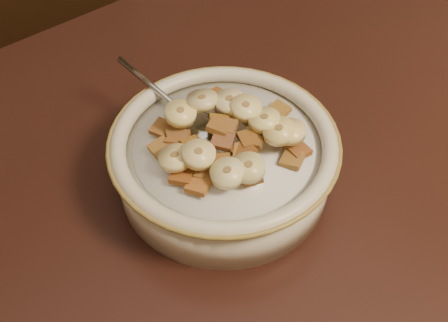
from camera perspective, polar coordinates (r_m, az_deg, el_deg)
table at (r=0.60m, az=15.30°, el=0.04°), size 1.43×0.95×0.04m
chair at (r=1.04m, az=-14.93°, el=4.84°), size 0.47×0.47×0.95m
cereal_bowl at (r=0.52m, az=0.00°, el=-0.26°), size 0.22×0.22×0.05m
milk at (r=0.50m, az=0.00°, el=1.75°), size 0.18×0.18×0.00m
spoon at (r=0.51m, az=-2.87°, el=4.07°), size 0.05×0.06×0.01m
cereal_square_0 at (r=0.48m, az=2.95°, el=2.55°), size 0.03×0.03×0.01m
cereal_square_1 at (r=0.49m, az=-0.55°, el=4.29°), size 0.03×0.03×0.01m
cereal_square_2 at (r=0.48m, az=3.35°, el=2.42°), size 0.03×0.03×0.01m
cereal_square_3 at (r=0.53m, az=0.59°, el=6.98°), size 0.03×0.03×0.01m
cereal_square_4 at (r=0.49m, az=-5.31°, el=2.66°), size 0.03×0.03×0.01m
cereal_square_5 at (r=0.54m, az=-0.83°, el=7.48°), size 0.02×0.02×0.01m
cereal_square_6 at (r=0.51m, az=-7.07°, el=3.73°), size 0.03×0.03×0.01m
cereal_square_7 at (r=0.48m, az=0.24°, el=3.91°), size 0.03×0.03×0.01m
cereal_square_8 at (r=0.46m, az=-2.08°, el=-1.15°), size 0.03×0.03×0.01m
cereal_square_9 at (r=0.47m, az=2.25°, el=0.81°), size 0.03×0.03×0.01m
cereal_square_10 at (r=0.49m, az=-7.20°, el=1.48°), size 0.02×0.02×0.01m
cereal_square_11 at (r=0.48m, az=-0.65°, el=3.91°), size 0.03×0.03×0.01m
cereal_square_12 at (r=0.53m, az=6.24°, el=5.78°), size 0.02×0.02×0.01m
cereal_square_13 at (r=0.46m, az=-4.81°, el=-1.69°), size 0.03×0.03×0.01m
cereal_square_14 at (r=0.50m, az=6.89°, el=2.77°), size 0.03×0.03×0.01m
cereal_square_15 at (r=0.47m, az=2.21°, el=1.17°), size 0.02×0.02×0.01m
cereal_square_16 at (r=0.46m, az=3.08°, el=-1.68°), size 0.03×0.03×0.01m
cereal_square_17 at (r=0.53m, az=0.64°, el=6.71°), size 0.03×0.03×0.01m
cereal_square_18 at (r=0.48m, az=7.81°, el=0.20°), size 0.03×0.03×0.01m
cereal_square_19 at (r=0.49m, az=8.49°, el=1.25°), size 0.02×0.02×0.01m
cereal_square_20 at (r=0.52m, az=1.28°, el=6.36°), size 0.02×0.02×0.01m
cereal_square_21 at (r=0.46m, az=-0.58°, el=-0.24°), size 0.03×0.03×0.01m
cereal_square_22 at (r=0.47m, az=-0.14°, el=2.40°), size 0.03×0.03×0.01m
cereal_square_23 at (r=0.45m, az=-2.94°, el=-2.77°), size 0.03×0.03×0.01m
cereal_square_24 at (r=0.50m, az=2.94°, el=5.16°), size 0.02×0.02×0.01m
cereal_square_25 at (r=0.48m, az=-3.51°, el=1.85°), size 0.02×0.02×0.01m
cereal_square_26 at (r=0.52m, az=-0.13°, el=6.56°), size 0.02×0.03×0.01m
cereal_square_27 at (r=0.49m, az=-5.34°, el=2.98°), size 0.03×0.03×0.01m
banana_slice_0 at (r=0.45m, az=0.37°, el=-1.40°), size 0.04×0.04×0.02m
banana_slice_1 at (r=0.49m, az=2.50°, el=6.08°), size 0.03×0.03×0.01m
banana_slice_2 at (r=0.48m, az=6.26°, el=3.41°), size 0.04×0.04×0.02m
banana_slice_3 at (r=0.45m, az=2.81°, el=-0.77°), size 0.04×0.04×0.01m
banana_slice_4 at (r=0.49m, az=4.61°, el=4.69°), size 0.04×0.04×0.01m
banana_slice_5 at (r=0.48m, az=7.49°, el=3.35°), size 0.04×0.04×0.01m
banana_slice_6 at (r=0.46m, az=-5.60°, el=0.35°), size 0.03×0.03×0.01m
banana_slice_7 at (r=0.46m, az=-2.90°, el=0.74°), size 0.04×0.04×0.01m
banana_slice_8 at (r=0.49m, az=-4.98°, el=5.43°), size 0.04×0.04×0.02m
banana_slice_9 at (r=0.50m, az=1.63°, el=6.32°), size 0.03×0.03×0.01m
banana_slice_10 at (r=0.50m, az=0.62°, el=6.79°), size 0.04×0.04×0.01m
banana_slice_11 at (r=0.50m, az=-2.51°, el=6.92°), size 0.04×0.04×0.02m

